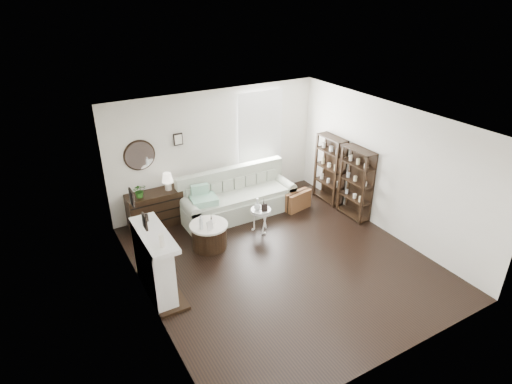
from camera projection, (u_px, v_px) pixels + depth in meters
room at (246, 134)px, 9.83m from camera, size 5.50×5.50×5.50m
fireplace at (155, 265)px, 7.08m from camera, size 0.50×1.40×1.84m
shelf_unit_far at (330, 169)px, 10.01m from camera, size 0.30×0.80×1.60m
shelf_unit_near at (356, 183)px, 9.31m from camera, size 0.30×0.80×1.60m
sofa at (237, 199)px, 9.65m from camera, size 2.61×0.90×1.01m
quilt at (204, 200)px, 9.05m from camera, size 0.61×0.52×0.14m
suitcase at (298, 201)px, 9.84m from camera, size 0.69×0.34×0.44m
dresser at (155, 209)px, 9.14m from camera, size 1.15×0.49×0.76m
table_lamp at (168, 181)px, 9.04m from camera, size 0.31×0.31×0.38m
potted_plant at (140, 191)px, 8.74m from camera, size 0.28×0.24×0.30m
drum_table at (209, 236)px, 8.42m from camera, size 0.75×0.75×0.52m
pedestal_table at (261, 211)px, 8.87m from camera, size 0.43×0.43×0.52m
eiffel_drum at (211, 218)px, 8.34m from camera, size 0.12×0.12×0.17m
bottle_drum at (201, 222)px, 8.09m from camera, size 0.07×0.07×0.29m
card_frame_drum at (210, 225)px, 8.09m from camera, size 0.15×0.09×0.19m
eiffel_ped at (264, 204)px, 8.87m from camera, size 0.15×0.15×0.20m
flask_ped at (257, 204)px, 8.78m from camera, size 0.14×0.14×0.26m
card_frame_ped at (264, 208)px, 8.74m from camera, size 0.13×0.08×0.16m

